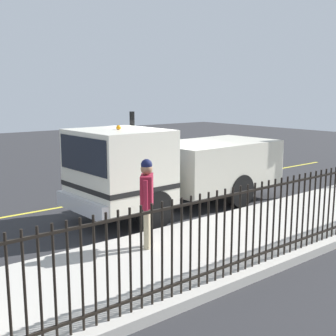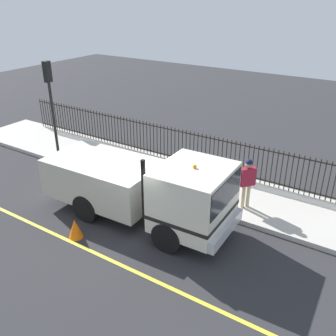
% 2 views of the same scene
% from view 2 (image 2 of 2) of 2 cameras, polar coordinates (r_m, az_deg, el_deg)
% --- Properties ---
extents(ground_plane, '(52.72, 52.72, 0.00)m').
position_cam_2_polar(ground_plane, '(12.46, -4.03, -8.65)').
color(ground_plane, '#2B2B2D').
rests_on(ground_plane, ground).
extents(sidewalk_slab, '(3.05, 23.96, 0.17)m').
position_cam_2_polar(sidewalk_slab, '(14.80, 3.61, -2.31)').
color(sidewalk_slab, '#B7B2A8').
rests_on(sidewalk_slab, ground).
extents(lane_marking, '(0.12, 21.57, 0.01)m').
position_cam_2_polar(lane_marking, '(11.29, -10.00, -13.15)').
color(lane_marking, yellow).
rests_on(lane_marking, ground).
extents(work_truck, '(2.49, 6.62, 2.74)m').
position_cam_2_polar(work_truck, '(11.95, -3.01, -2.92)').
color(work_truck, silver).
rests_on(work_truck, ground).
extents(worker_standing, '(0.54, 0.50, 1.81)m').
position_cam_2_polar(worker_standing, '(12.80, 12.04, -1.56)').
color(worker_standing, maroon).
rests_on(worker_standing, sidewalk_slab).
extents(iron_fence, '(0.04, 20.41, 1.54)m').
position_cam_2_polar(iron_fence, '(15.47, 6.06, 2.41)').
color(iron_fence, black).
rests_on(iron_fence, sidewalk_slab).
extents(traffic_light_near, '(0.32, 0.25, 4.24)m').
position_cam_2_polar(traffic_light_near, '(16.62, -17.60, 11.10)').
color(traffic_light_near, black).
rests_on(traffic_light_near, sidewalk_slab).
extents(traffic_cone, '(0.45, 0.45, 0.64)m').
position_cam_2_polar(traffic_cone, '(12.04, -13.99, -8.95)').
color(traffic_cone, orange).
rests_on(traffic_cone, ground).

